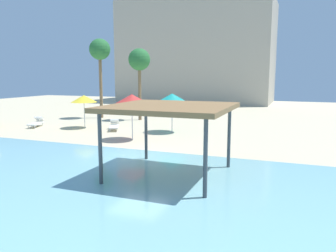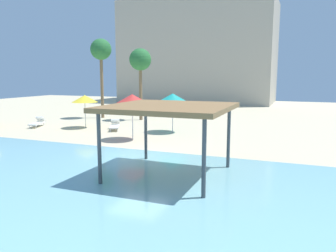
{
  "view_description": "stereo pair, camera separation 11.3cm",
  "coord_description": "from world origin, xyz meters",
  "px_view_note": "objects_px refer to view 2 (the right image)",
  "views": [
    {
      "loc": [
        6.86,
        -13.81,
        3.87
      ],
      "look_at": [
        0.71,
        2.0,
        1.3
      ],
      "focal_mm": 35.54,
      "sensor_mm": 36.0,
      "label": 1
    },
    {
      "loc": [
        6.96,
        -13.77,
        3.87
      ],
      "look_at": [
        0.71,
        2.0,
        1.3
      ],
      "focal_mm": 35.54,
      "sensor_mm": 36.0,
      "label": 2
    }
  ],
  "objects_px": {
    "beach_umbrella_yellow_4": "(85,99)",
    "lounge_chair_2": "(38,122)",
    "lounge_chair_4": "(115,125)",
    "palm_tree_1": "(140,61)",
    "palm_tree_0": "(101,52)",
    "shade_pavilion": "(169,109)",
    "beach_umbrella_teal_1": "(173,98)",
    "beach_umbrella_red_2": "(132,99)"
  },
  "relations": [
    {
      "from": "beach_umbrella_yellow_4",
      "to": "lounge_chair_2",
      "type": "xyz_separation_m",
      "value": [
        -3.75,
        -0.91,
        -1.85
      ]
    },
    {
      "from": "lounge_chair_2",
      "to": "lounge_chair_4",
      "type": "relative_size",
      "value": 1.01
    },
    {
      "from": "palm_tree_1",
      "to": "palm_tree_0",
      "type": "bearing_deg",
      "value": 179.73
    },
    {
      "from": "palm_tree_0",
      "to": "palm_tree_1",
      "type": "bearing_deg",
      "value": -0.27
    },
    {
      "from": "shade_pavilion",
      "to": "beach_umbrella_yellow_4",
      "type": "height_order",
      "value": "shade_pavilion"
    },
    {
      "from": "lounge_chair_2",
      "to": "palm_tree_1",
      "type": "relative_size",
      "value": 0.32
    },
    {
      "from": "shade_pavilion",
      "to": "palm_tree_1",
      "type": "relative_size",
      "value": 0.73
    },
    {
      "from": "palm_tree_0",
      "to": "palm_tree_1",
      "type": "distance_m",
      "value": 4.06
    },
    {
      "from": "palm_tree_0",
      "to": "lounge_chair_4",
      "type": "bearing_deg",
      "value": -50.69
    },
    {
      "from": "beach_umbrella_teal_1",
      "to": "lounge_chair_2",
      "type": "relative_size",
      "value": 1.35
    },
    {
      "from": "palm_tree_0",
      "to": "palm_tree_1",
      "type": "relative_size",
      "value": 1.16
    },
    {
      "from": "lounge_chair_4",
      "to": "lounge_chair_2",
      "type": "bearing_deg",
      "value": -108.83
    },
    {
      "from": "beach_umbrella_yellow_4",
      "to": "beach_umbrella_red_2",
      "type": "bearing_deg",
      "value": -27.49
    },
    {
      "from": "beach_umbrella_red_2",
      "to": "beach_umbrella_yellow_4",
      "type": "bearing_deg",
      "value": 152.51
    },
    {
      "from": "palm_tree_1",
      "to": "beach_umbrella_red_2",
      "type": "bearing_deg",
      "value": -66.89
    },
    {
      "from": "lounge_chair_4",
      "to": "beach_umbrella_teal_1",
      "type": "bearing_deg",
      "value": 72.27
    },
    {
      "from": "shade_pavilion",
      "to": "palm_tree_0",
      "type": "height_order",
      "value": "palm_tree_0"
    },
    {
      "from": "lounge_chair_4",
      "to": "palm_tree_1",
      "type": "xyz_separation_m",
      "value": [
        -0.7,
        5.67,
        4.78
      ]
    },
    {
      "from": "palm_tree_0",
      "to": "palm_tree_1",
      "type": "height_order",
      "value": "palm_tree_0"
    },
    {
      "from": "beach_umbrella_red_2",
      "to": "lounge_chair_2",
      "type": "height_order",
      "value": "beach_umbrella_red_2"
    },
    {
      "from": "beach_umbrella_yellow_4",
      "to": "lounge_chair_4",
      "type": "xyz_separation_m",
      "value": [
        2.56,
        -0.06,
        -1.85
      ]
    },
    {
      "from": "shade_pavilion",
      "to": "lounge_chair_4",
      "type": "xyz_separation_m",
      "value": [
        -7.71,
        8.9,
        -2.28
      ]
    },
    {
      "from": "palm_tree_0",
      "to": "beach_umbrella_teal_1",
      "type": "bearing_deg",
      "value": -29.59
    },
    {
      "from": "shade_pavilion",
      "to": "beach_umbrella_teal_1",
      "type": "bearing_deg",
      "value": 110.11
    },
    {
      "from": "beach_umbrella_teal_1",
      "to": "lounge_chair_2",
      "type": "distance_m",
      "value": 10.82
    },
    {
      "from": "shade_pavilion",
      "to": "beach_umbrella_teal_1",
      "type": "relative_size",
      "value": 1.69
    },
    {
      "from": "lounge_chair_2",
      "to": "beach_umbrella_yellow_4",
      "type": "bearing_deg",
      "value": 83.72
    },
    {
      "from": "beach_umbrella_red_2",
      "to": "beach_umbrella_teal_1",
      "type": "bearing_deg",
      "value": 69.31
    },
    {
      "from": "beach_umbrella_teal_1",
      "to": "beach_umbrella_yellow_4",
      "type": "relative_size",
      "value": 1.09
    },
    {
      "from": "beach_umbrella_teal_1",
      "to": "beach_umbrella_red_2",
      "type": "distance_m",
      "value": 3.68
    },
    {
      "from": "beach_umbrella_red_2",
      "to": "palm_tree_0",
      "type": "height_order",
      "value": "palm_tree_0"
    },
    {
      "from": "beach_umbrella_red_2",
      "to": "lounge_chair_2",
      "type": "distance_m",
      "value": 9.66
    },
    {
      "from": "beach_umbrella_yellow_4",
      "to": "palm_tree_1",
      "type": "xyz_separation_m",
      "value": [
        1.86,
        5.62,
        2.93
      ]
    },
    {
      "from": "beach_umbrella_red_2",
      "to": "palm_tree_1",
      "type": "height_order",
      "value": "palm_tree_1"
    },
    {
      "from": "lounge_chair_2",
      "to": "palm_tree_0",
      "type": "height_order",
      "value": "palm_tree_0"
    },
    {
      "from": "beach_umbrella_red_2",
      "to": "palm_tree_0",
      "type": "distance_m",
      "value": 11.91
    },
    {
      "from": "shade_pavilion",
      "to": "palm_tree_0",
      "type": "bearing_deg",
      "value": 130.29
    },
    {
      "from": "lounge_chair_2",
      "to": "lounge_chair_4",
      "type": "xyz_separation_m",
      "value": [
        6.3,
        0.85,
        0.0
      ]
    },
    {
      "from": "beach_umbrella_yellow_4",
      "to": "palm_tree_1",
      "type": "distance_m",
      "value": 6.6
    },
    {
      "from": "lounge_chair_2",
      "to": "palm_tree_0",
      "type": "bearing_deg",
      "value": 146.0
    },
    {
      "from": "palm_tree_0",
      "to": "lounge_chair_2",
      "type": "bearing_deg",
      "value": -104.09
    },
    {
      "from": "beach_umbrella_teal_1",
      "to": "palm_tree_1",
      "type": "bearing_deg",
      "value": 134.38
    }
  ]
}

